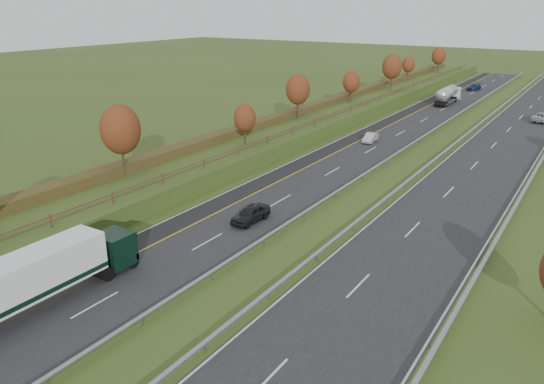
{
  "coord_description": "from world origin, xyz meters",
  "views": [
    {
      "loc": [
        28.19,
        -8.91,
        19.29
      ],
      "look_at": [
        2.35,
        31.59,
        2.2
      ],
      "focal_mm": 35.0,
      "sensor_mm": 36.0,
      "label": 1
    }
  ],
  "objects_px": {
    "car_oncoming": "(542,117)",
    "car_dark_near": "(251,214)",
    "car_small_far": "(474,87)",
    "box_lorry": "(28,281)",
    "road_tanker": "(448,94)",
    "car_silver_mid": "(370,138)"
  },
  "relations": [
    {
      "from": "car_dark_near",
      "to": "car_oncoming",
      "type": "bearing_deg",
      "value": 77.58
    },
    {
      "from": "road_tanker",
      "to": "car_small_far",
      "type": "xyz_separation_m",
      "value": [
        0.45,
        21.27,
        -1.1
      ]
    },
    {
      "from": "box_lorry",
      "to": "car_dark_near",
      "type": "bearing_deg",
      "value": 80.62
    },
    {
      "from": "car_oncoming",
      "to": "box_lorry",
      "type": "bearing_deg",
      "value": 81.91
    },
    {
      "from": "car_dark_near",
      "to": "car_small_far",
      "type": "bearing_deg",
      "value": 93.27
    },
    {
      "from": "box_lorry",
      "to": "car_oncoming",
      "type": "bearing_deg",
      "value": 76.39
    },
    {
      "from": "car_dark_near",
      "to": "car_small_far",
      "type": "distance_m",
      "value": 94.48
    },
    {
      "from": "road_tanker",
      "to": "car_oncoming",
      "type": "bearing_deg",
      "value": -26.29
    },
    {
      "from": "road_tanker",
      "to": "car_small_far",
      "type": "distance_m",
      "value": 21.3
    },
    {
      "from": "box_lorry",
      "to": "car_oncoming",
      "type": "relative_size",
      "value": 2.82
    },
    {
      "from": "car_dark_near",
      "to": "car_oncoming",
      "type": "relative_size",
      "value": 0.78
    },
    {
      "from": "road_tanker",
      "to": "car_oncoming",
      "type": "relative_size",
      "value": 1.94
    },
    {
      "from": "car_silver_mid",
      "to": "road_tanker",
      "type": "bearing_deg",
      "value": 83.57
    },
    {
      "from": "car_small_far",
      "to": "car_dark_near",
      "type": "bearing_deg",
      "value": -81.31
    },
    {
      "from": "car_oncoming",
      "to": "car_dark_near",
      "type": "bearing_deg",
      "value": 80.59
    },
    {
      "from": "box_lorry",
      "to": "car_oncoming",
      "type": "xyz_separation_m",
      "value": [
        20.43,
        84.38,
        -1.49
      ]
    },
    {
      "from": "car_silver_mid",
      "to": "car_oncoming",
      "type": "relative_size",
      "value": 0.7
    },
    {
      "from": "car_silver_mid",
      "to": "car_small_far",
      "type": "relative_size",
      "value": 0.81
    },
    {
      "from": "car_silver_mid",
      "to": "car_small_far",
      "type": "bearing_deg",
      "value": 83.53
    },
    {
      "from": "car_oncoming",
      "to": "car_silver_mid",
      "type": "bearing_deg",
      "value": 62.02
    },
    {
      "from": "road_tanker",
      "to": "car_silver_mid",
      "type": "relative_size",
      "value": 2.79
    },
    {
      "from": "box_lorry",
      "to": "car_silver_mid",
      "type": "relative_size",
      "value": 4.05
    }
  ]
}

